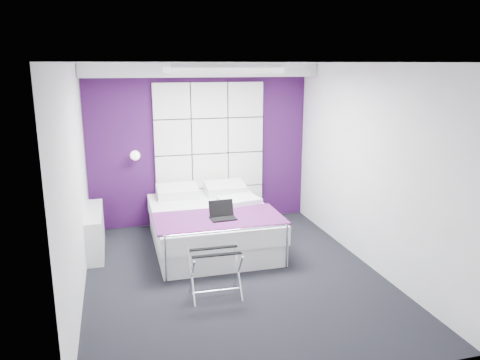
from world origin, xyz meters
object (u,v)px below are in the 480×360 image
object	(u,v)px
wall_lamp	(135,155)
nightstand	(164,199)
luggage_rack	(215,273)
bed	(211,225)
laptop	(222,214)
radiator	(95,231)

from	to	relation	value
wall_lamp	nightstand	xyz separation A→B (m)	(0.41, -0.04, -0.73)
wall_lamp	luggage_rack	world-z (taller)	wall_lamp
wall_lamp	bed	xyz separation A→B (m)	(0.99, -0.96, -0.91)
bed	laptop	world-z (taller)	laptop
radiator	laptop	size ratio (longest dim) A/B	3.58
bed	nightstand	bearing A→B (deg)	122.16
wall_lamp	radiator	size ratio (longest dim) A/B	0.12
luggage_rack	bed	bearing A→B (deg)	81.43
bed	luggage_rack	world-z (taller)	bed
wall_lamp	radiator	distance (m)	1.35
wall_lamp	luggage_rack	distance (m)	2.77
bed	laptop	size ratio (longest dim) A/B	6.20
bed	laptop	xyz separation A→B (m)	(0.04, -0.55, 0.34)
wall_lamp	nightstand	bearing A→B (deg)	-5.53
nightstand	luggage_rack	distance (m)	2.49
radiator	nightstand	xyz separation A→B (m)	(1.05, 0.72, 0.19)
wall_lamp	laptop	distance (m)	1.91
nightstand	luggage_rack	world-z (taller)	luggage_rack
wall_lamp	radiator	bearing A→B (deg)	-130.10
radiator	luggage_rack	size ratio (longest dim) A/B	2.16
bed	laptop	distance (m)	0.64
wall_lamp	nightstand	world-z (taller)	wall_lamp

